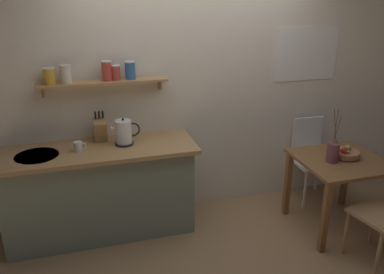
% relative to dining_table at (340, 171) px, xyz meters
% --- Properties ---
extents(ground_plane, '(14.00, 14.00, 0.00)m').
position_rel_dining_table_xyz_m(ground_plane, '(-1.27, 0.21, -0.62)').
color(ground_plane, '#A87F56').
extents(back_wall, '(6.80, 0.11, 2.70)m').
position_rel_dining_table_xyz_m(back_wall, '(-1.07, 0.86, 0.74)').
color(back_wall, silver).
rests_on(back_wall, ground_plane).
extents(kitchen_counter, '(1.83, 0.63, 0.92)m').
position_rel_dining_table_xyz_m(kitchen_counter, '(-2.27, 0.53, -0.15)').
color(kitchen_counter, gray).
rests_on(kitchen_counter, ground_plane).
extents(wall_shelf, '(1.19, 0.20, 0.31)m').
position_rel_dining_table_xyz_m(wall_shelf, '(-2.21, 0.71, 0.92)').
color(wall_shelf, tan).
extents(dining_table, '(0.81, 0.79, 0.75)m').
position_rel_dining_table_xyz_m(dining_table, '(0.00, 0.00, 0.00)').
color(dining_table, brown).
rests_on(dining_table, ground_plane).
extents(dining_chair_far, '(0.42, 0.42, 0.93)m').
position_rel_dining_table_xyz_m(dining_chair_far, '(0.07, 0.63, -0.10)').
color(dining_chair_far, white).
rests_on(dining_chair_far, ground_plane).
extents(fruit_bowl, '(0.26, 0.26, 0.13)m').
position_rel_dining_table_xyz_m(fruit_bowl, '(0.06, 0.03, 0.18)').
color(fruit_bowl, '#BC704C').
rests_on(fruit_bowl, dining_table).
extents(twig_vase, '(0.12, 0.12, 0.53)m').
position_rel_dining_table_xyz_m(twig_vase, '(-0.13, -0.02, 0.23)').
color(twig_vase, brown).
rests_on(twig_vase, dining_table).
extents(electric_kettle, '(0.27, 0.17, 0.26)m').
position_rel_dining_table_xyz_m(electric_kettle, '(-2.01, 0.55, 0.42)').
color(electric_kettle, black).
rests_on(electric_kettle, kitchen_counter).
extents(knife_block, '(0.12, 0.19, 0.31)m').
position_rel_dining_table_xyz_m(knife_block, '(-2.22, 0.69, 0.42)').
color(knife_block, tan).
rests_on(knife_block, kitchen_counter).
extents(coffee_mug_by_sink, '(0.12, 0.08, 0.09)m').
position_rel_dining_table_xyz_m(coffee_mug_by_sink, '(-2.43, 0.49, 0.34)').
color(coffee_mug_by_sink, white).
rests_on(coffee_mug_by_sink, kitchen_counter).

